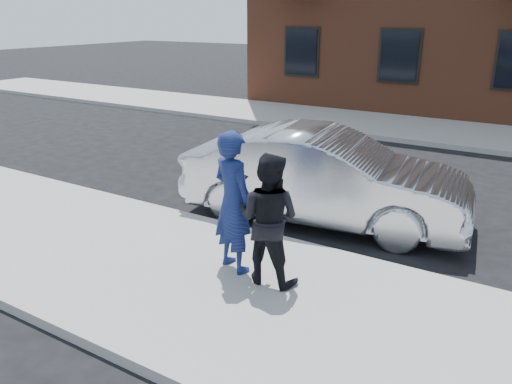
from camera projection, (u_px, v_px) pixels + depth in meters
The scene contains 8 objects.
ground at pixel (382, 336), 5.92m from camera, with size 100.00×100.00×0.00m, color black.
near_sidewalk at pixel (376, 341), 5.69m from camera, with size 50.00×3.50×0.15m, color gray.
near_curb at pixel (416, 275), 7.14m from camera, with size 50.00×0.10×0.15m, color #999691.
far_sidewalk at pixel (499, 138), 14.96m from camera, with size 50.00×3.50×0.15m, color gray.
far_curb at pixel (491, 152), 13.51m from camera, with size 50.00×0.10×0.15m, color #999691.
silver_sedan at pixel (324, 177), 8.95m from camera, with size 1.77×5.08×1.67m, color #B7BABF.
man_hoodie at pixel (233, 202), 6.86m from camera, with size 0.86×0.70×2.02m.
man_peacoat at pixel (268, 219), 6.57m from camera, with size 0.92×0.74×1.80m.
Camera 1 is at (1.29, -5.05, 3.61)m, focal length 35.00 mm.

